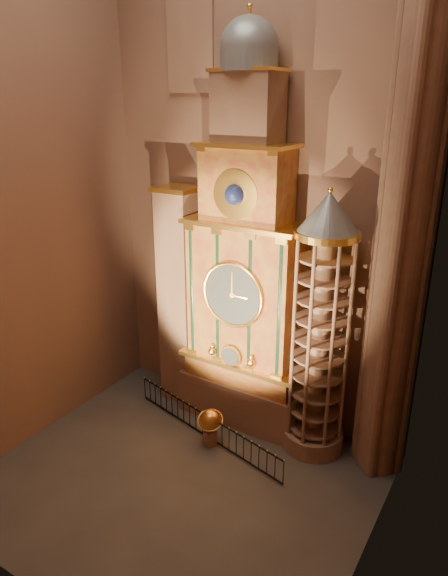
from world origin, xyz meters
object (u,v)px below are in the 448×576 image
Objects in this scene: astronomical_clock at (245,279)px; iron_railing at (205,425)px; celestial_globe at (210,424)px; portrait_tower at (180,298)px; stair_turret at (320,331)px.

astronomical_clock is 6.49m from iron_railing.
celestial_globe reaches higher than iron_railing.
portrait_tower is 1.23× the size of iron_railing.
iron_railing is at bearing -38.34° from portrait_tower.
iron_railing is (2.79, -2.21, -4.55)m from portrait_tower.
iron_railing is at bearing -154.90° from stair_turret.
astronomical_clock is at bearing -0.29° from portrait_tower.
stair_turret is 6.76× the size of celestial_globe.
astronomical_clock is at bearing 175.70° from stair_turret.
portrait_tower is at bearing 141.66° from iron_railing.
portrait_tower is 0.94× the size of stair_turret.
stair_turret is at bearing 30.31° from celestial_globe.
iron_railing is (-0.61, -2.19, -6.08)m from astronomical_clock.
astronomical_clock is at bearing 85.21° from celestial_globe.
portrait_tower is at bearing 142.57° from celestial_globe.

